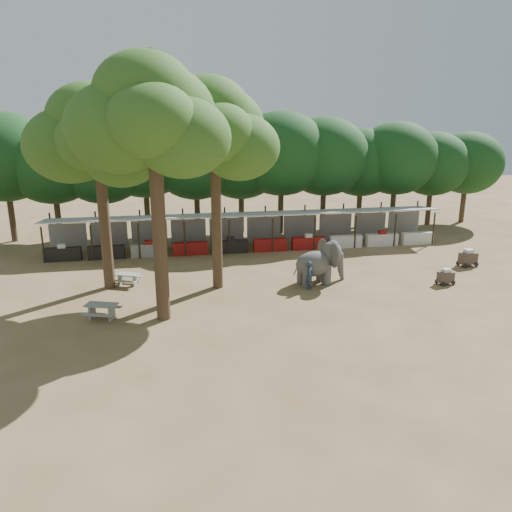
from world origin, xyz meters
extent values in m
plane|color=brown|center=(0.00, 0.00, 0.00)|extent=(100.00, 100.00, 0.00)
cube|color=#9B9CA3|center=(0.00, 14.00, 2.50)|extent=(28.00, 2.99, 0.39)
cylinder|color=#2D2319|center=(-12.60, 12.65, 1.20)|extent=(0.12, 0.12, 2.40)
cylinder|color=#2D2319|center=(-12.60, 15.35, 1.40)|extent=(0.12, 0.12, 2.80)
cube|color=black|center=(-12.60, 12.90, 0.45)|extent=(2.38, 0.50, 0.90)
cube|color=gray|center=(-12.60, 15.30, 1.00)|extent=(2.52, 0.12, 2.00)
cylinder|color=#2D2319|center=(-9.80, 12.65, 1.20)|extent=(0.12, 0.12, 2.40)
cylinder|color=#2D2319|center=(-9.80, 15.35, 1.40)|extent=(0.12, 0.12, 2.80)
cube|color=black|center=(-9.80, 12.90, 0.45)|extent=(2.38, 0.50, 0.90)
cube|color=gray|center=(-9.80, 15.30, 1.00)|extent=(2.52, 0.12, 2.00)
cylinder|color=#2D2319|center=(-7.00, 12.65, 1.20)|extent=(0.12, 0.12, 2.40)
cylinder|color=#2D2319|center=(-7.00, 15.35, 1.40)|extent=(0.12, 0.12, 2.80)
cube|color=gray|center=(-7.00, 12.90, 0.45)|extent=(2.38, 0.50, 0.90)
cube|color=gray|center=(-7.00, 15.30, 1.00)|extent=(2.52, 0.12, 2.00)
cylinder|color=#2D2319|center=(-4.20, 12.65, 1.20)|extent=(0.12, 0.12, 2.40)
cylinder|color=#2D2319|center=(-4.20, 15.35, 1.40)|extent=(0.12, 0.12, 2.80)
cube|color=maroon|center=(-4.20, 12.90, 0.45)|extent=(2.38, 0.50, 0.90)
cube|color=gray|center=(-4.20, 15.30, 1.00)|extent=(2.52, 0.12, 2.00)
cylinder|color=#2D2319|center=(-1.40, 12.65, 1.20)|extent=(0.12, 0.12, 2.40)
cylinder|color=#2D2319|center=(-1.40, 15.35, 1.40)|extent=(0.12, 0.12, 2.80)
cube|color=black|center=(-1.40, 12.90, 0.45)|extent=(2.38, 0.50, 0.90)
cube|color=gray|center=(-1.40, 15.30, 1.00)|extent=(2.52, 0.12, 2.00)
cylinder|color=#2D2319|center=(1.40, 12.65, 1.20)|extent=(0.12, 0.12, 2.40)
cylinder|color=#2D2319|center=(1.40, 15.35, 1.40)|extent=(0.12, 0.12, 2.80)
cube|color=maroon|center=(1.40, 12.90, 0.45)|extent=(2.38, 0.50, 0.90)
cube|color=gray|center=(1.40, 15.30, 1.00)|extent=(2.52, 0.12, 2.00)
cylinder|color=#2D2319|center=(4.20, 12.65, 1.20)|extent=(0.12, 0.12, 2.40)
cylinder|color=#2D2319|center=(4.20, 15.35, 1.40)|extent=(0.12, 0.12, 2.80)
cube|color=maroon|center=(4.20, 12.90, 0.45)|extent=(2.38, 0.50, 0.90)
cube|color=gray|center=(4.20, 15.30, 1.00)|extent=(2.52, 0.12, 2.00)
cylinder|color=#2D2319|center=(7.00, 12.65, 1.20)|extent=(0.12, 0.12, 2.40)
cylinder|color=#2D2319|center=(7.00, 15.35, 1.40)|extent=(0.12, 0.12, 2.80)
cube|color=silver|center=(7.00, 12.90, 0.45)|extent=(2.38, 0.50, 0.90)
cube|color=gray|center=(7.00, 15.30, 1.00)|extent=(2.52, 0.12, 2.00)
cylinder|color=#2D2319|center=(9.80, 12.65, 1.20)|extent=(0.12, 0.12, 2.40)
cylinder|color=#2D2319|center=(9.80, 15.35, 1.40)|extent=(0.12, 0.12, 2.80)
cube|color=silver|center=(9.80, 12.90, 0.45)|extent=(2.38, 0.50, 0.90)
cube|color=gray|center=(9.80, 15.30, 1.00)|extent=(2.52, 0.12, 2.00)
cylinder|color=#2D2319|center=(12.60, 12.65, 1.20)|extent=(0.12, 0.12, 2.40)
cylinder|color=#2D2319|center=(12.60, 15.35, 1.40)|extent=(0.12, 0.12, 2.80)
cube|color=silver|center=(12.60, 12.90, 0.45)|extent=(2.38, 0.50, 0.90)
cube|color=gray|center=(12.60, 15.30, 1.00)|extent=(2.52, 0.12, 2.00)
cylinder|color=#332316|center=(-9.00, 7.00, 4.60)|extent=(0.60, 0.60, 9.20)
cone|color=#332316|center=(-9.00, 7.00, 9.20)|extent=(0.57, 0.57, 2.88)
ellipsoid|color=#214D14|center=(-10.40, 7.30, 7.82)|extent=(4.80, 4.80, 3.94)
ellipsoid|color=#214D14|center=(-7.80, 6.40, 7.42)|extent=(4.20, 4.20, 3.44)
ellipsoid|color=#214D14|center=(-8.80, 8.10, 8.42)|extent=(5.20, 5.20, 4.26)
ellipsoid|color=#214D14|center=(-9.00, 5.70, 8.12)|extent=(3.80, 3.80, 3.12)
ellipsoid|color=#214D14|center=(-9.30, 7.20, 9.22)|extent=(4.40, 4.40, 3.61)
cylinder|color=#332316|center=(-6.00, 2.00, 5.20)|extent=(0.64, 0.64, 10.40)
cone|color=#332316|center=(-6.00, 2.00, 10.40)|extent=(0.61, 0.61, 3.25)
ellipsoid|color=#214D14|center=(-7.40, 2.30, 8.84)|extent=(4.80, 4.80, 3.94)
ellipsoid|color=#214D14|center=(-4.80, 1.40, 8.44)|extent=(4.20, 4.20, 3.44)
ellipsoid|color=#214D14|center=(-5.80, 3.10, 9.44)|extent=(5.20, 5.20, 4.26)
ellipsoid|color=#214D14|center=(-6.00, 0.70, 9.14)|extent=(3.80, 3.80, 3.12)
ellipsoid|color=#214D14|center=(-6.30, 2.20, 10.24)|extent=(4.40, 4.40, 3.61)
cylinder|color=#332316|center=(-3.00, 6.00, 4.80)|extent=(0.56, 0.56, 9.60)
cone|color=#332316|center=(-3.00, 6.00, 9.60)|extent=(0.53, 0.53, 3.00)
ellipsoid|color=#214D14|center=(-4.40, 6.30, 8.16)|extent=(4.80, 4.80, 3.94)
ellipsoid|color=#214D14|center=(-1.80, 5.40, 7.76)|extent=(4.20, 4.20, 3.44)
ellipsoid|color=#214D14|center=(-2.80, 7.10, 8.76)|extent=(5.20, 5.20, 4.26)
ellipsoid|color=#214D14|center=(-3.00, 4.70, 8.46)|extent=(3.80, 3.80, 3.12)
ellipsoid|color=#214D14|center=(-3.30, 6.20, 9.56)|extent=(4.40, 4.40, 3.61)
cylinder|color=#332316|center=(-16.67, 19.00, 1.87)|extent=(0.44, 0.44, 3.74)
ellipsoid|color=black|center=(-16.67, 19.00, 5.53)|extent=(6.46, 5.95, 5.61)
cylinder|color=#332316|center=(-13.33, 19.00, 1.87)|extent=(0.44, 0.44, 3.74)
ellipsoid|color=black|center=(-13.33, 19.00, 5.53)|extent=(6.46, 5.95, 5.61)
cylinder|color=#332316|center=(-10.00, 19.00, 1.87)|extent=(0.44, 0.44, 3.74)
ellipsoid|color=black|center=(-10.00, 19.00, 5.53)|extent=(6.46, 5.95, 5.61)
cylinder|color=#332316|center=(-6.67, 19.00, 1.87)|extent=(0.44, 0.44, 3.74)
ellipsoid|color=black|center=(-6.67, 19.00, 5.53)|extent=(6.46, 5.95, 5.61)
cylinder|color=#332316|center=(-3.33, 19.00, 1.87)|extent=(0.44, 0.44, 3.74)
ellipsoid|color=black|center=(-3.33, 19.00, 5.53)|extent=(6.46, 5.95, 5.61)
cylinder|color=#332316|center=(0.00, 19.00, 1.87)|extent=(0.44, 0.44, 3.74)
ellipsoid|color=black|center=(0.00, 19.00, 5.53)|extent=(6.46, 5.95, 5.61)
cylinder|color=#332316|center=(3.33, 19.00, 1.87)|extent=(0.44, 0.44, 3.74)
ellipsoid|color=black|center=(3.33, 19.00, 5.53)|extent=(6.46, 5.95, 5.61)
cylinder|color=#332316|center=(6.67, 19.00, 1.87)|extent=(0.44, 0.44, 3.74)
ellipsoid|color=black|center=(6.67, 19.00, 5.53)|extent=(6.46, 5.95, 5.61)
cylinder|color=#332316|center=(10.00, 19.00, 1.87)|extent=(0.44, 0.44, 3.74)
ellipsoid|color=black|center=(10.00, 19.00, 5.53)|extent=(6.46, 5.95, 5.61)
cylinder|color=#332316|center=(13.33, 19.00, 1.87)|extent=(0.44, 0.44, 3.74)
ellipsoid|color=black|center=(13.33, 19.00, 5.53)|extent=(6.46, 5.95, 5.61)
cylinder|color=#332316|center=(16.67, 19.00, 1.87)|extent=(0.44, 0.44, 3.74)
ellipsoid|color=black|center=(16.67, 19.00, 5.53)|extent=(6.46, 5.95, 5.61)
cylinder|color=#332316|center=(20.00, 19.00, 1.87)|extent=(0.44, 0.44, 3.74)
ellipsoid|color=black|center=(20.00, 19.00, 5.53)|extent=(6.46, 5.95, 5.61)
ellipsoid|color=#434141|center=(2.48, 5.62, 1.19)|extent=(2.49, 1.76, 1.47)
cylinder|color=#434141|center=(1.94, 5.15, 0.62)|extent=(0.62, 0.62, 1.24)
cylinder|color=#434141|center=(1.80, 5.84, 0.62)|extent=(0.62, 0.62, 1.24)
cylinder|color=#434141|center=(3.17, 5.41, 0.62)|extent=(0.62, 0.62, 1.24)
cylinder|color=#434141|center=(3.02, 6.09, 0.62)|extent=(0.62, 0.62, 1.24)
ellipsoid|color=#434141|center=(3.54, 5.84, 1.71)|extent=(1.44, 1.25, 1.36)
ellipsoid|color=#434141|center=(3.47, 5.15, 1.75)|extent=(0.43, 1.14, 1.40)
ellipsoid|color=#434141|center=(3.20, 6.45, 1.75)|extent=(0.43, 1.14, 1.40)
cone|color=#434141|center=(4.19, 5.98, 0.77)|extent=(0.66, 0.66, 1.54)
imported|color=#26384C|center=(1.99, 4.79, 0.80)|extent=(0.59, 0.69, 1.60)
cube|color=gray|center=(-8.89, 2.45, 0.71)|extent=(1.63, 1.12, 0.06)
cube|color=gray|center=(-9.36, 2.61, 0.35)|extent=(0.28, 0.60, 0.69)
cube|color=gray|center=(-8.42, 2.30, 0.35)|extent=(0.28, 0.60, 0.69)
cube|color=gray|center=(-9.06, 1.93, 0.42)|extent=(1.49, 0.70, 0.05)
cube|color=gray|center=(-8.72, 2.97, 0.42)|extent=(1.49, 0.70, 0.05)
cube|color=gray|center=(-8.00, 7.22, 0.64)|extent=(1.46, 1.08, 0.05)
cube|color=gray|center=(-8.41, 7.38, 0.31)|extent=(0.29, 0.52, 0.62)
cube|color=gray|center=(-7.59, 7.05, 0.31)|extent=(0.29, 0.52, 0.62)
cube|color=gray|center=(-8.19, 6.77, 0.37)|extent=(1.31, 0.71, 0.04)
cube|color=gray|center=(-7.81, 7.66, 0.37)|extent=(1.31, 0.71, 0.04)
cube|color=#3A2D26|center=(9.87, 4.21, 0.43)|extent=(0.93, 0.64, 0.60)
cylinder|color=black|center=(9.57, 3.88, 0.13)|extent=(0.26, 0.09, 0.26)
cylinder|color=black|center=(10.25, 3.98, 0.13)|extent=(0.26, 0.09, 0.26)
cylinder|color=black|center=(9.49, 4.44, 0.13)|extent=(0.26, 0.09, 0.26)
cylinder|color=black|center=(10.17, 4.54, 0.13)|extent=(0.26, 0.09, 0.26)
cube|color=silver|center=(9.87, 4.21, 0.82)|extent=(0.48, 0.40, 0.22)
cube|color=#3A2D26|center=(13.13, 7.19, 0.52)|extent=(1.11, 0.74, 0.73)
cylinder|color=black|center=(12.76, 6.80, 0.16)|extent=(0.32, 0.10, 0.31)
cylinder|color=black|center=(13.58, 6.90, 0.16)|extent=(0.32, 0.10, 0.31)
cylinder|color=black|center=(12.68, 7.48, 0.16)|extent=(0.32, 0.10, 0.31)
cylinder|color=black|center=(13.50, 7.58, 0.16)|extent=(0.32, 0.10, 0.31)
cube|color=silver|center=(13.13, 7.19, 0.99)|extent=(0.57, 0.47, 0.26)
camera|label=1|loc=(-5.49, -20.51, 9.48)|focal=35.00mm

